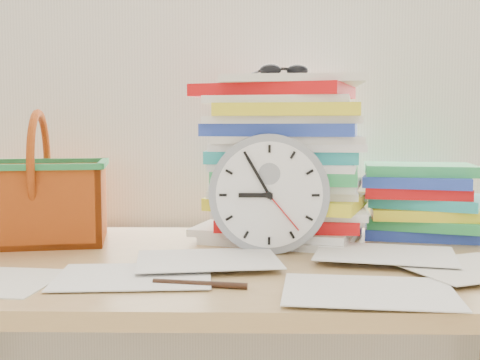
# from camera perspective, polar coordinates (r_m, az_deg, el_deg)

# --- Properties ---
(curtain) EXTENTS (2.40, 0.01, 2.50)m
(curtain) POSITION_cam_1_polar(r_m,az_deg,el_deg) (1.58, -0.91, 15.75)
(curtain) COLOR white
(curtain) RESTS_ON room_shell
(desk) EXTENTS (1.40, 0.70, 0.75)m
(desk) POSITION_cam_1_polar(r_m,az_deg,el_deg) (1.22, -1.48, -10.80)
(desk) COLOR tan
(desk) RESTS_ON ground
(paper_stack) EXTENTS (0.41, 0.36, 0.37)m
(paper_stack) POSITION_cam_1_polar(r_m,az_deg,el_deg) (1.38, 4.15, 1.97)
(paper_stack) COLOR white
(paper_stack) RESTS_ON desk
(clock) EXTENTS (0.24, 0.05, 0.24)m
(clock) POSITION_cam_1_polar(r_m,az_deg,el_deg) (1.23, 2.75, -1.29)
(clock) COLOR gray
(clock) RESTS_ON desk
(sunglasses) EXTENTS (0.14, 0.13, 0.03)m
(sunglasses) POSITION_cam_1_polar(r_m,az_deg,el_deg) (1.34, 4.18, 10.34)
(sunglasses) COLOR black
(sunglasses) RESTS_ON paper_stack
(book_stack) EXTENTS (0.33, 0.28, 0.17)m
(book_stack) POSITION_cam_1_polar(r_m,az_deg,el_deg) (1.47, 16.68, -1.90)
(book_stack) COLOR white
(book_stack) RESTS_ON desk
(basket) EXTENTS (0.32, 0.27, 0.29)m
(basket) POSITION_cam_1_polar(r_m,az_deg,el_deg) (1.41, -18.44, 0.20)
(basket) COLOR #BA4C12
(basket) RESTS_ON desk
(pen) EXTENTS (0.16, 0.04, 0.01)m
(pen) POSITION_cam_1_polar(r_m,az_deg,el_deg) (0.99, -3.84, -9.79)
(pen) COLOR black
(pen) RESTS_ON desk
(scattered_papers) EXTENTS (1.26, 0.42, 0.02)m
(scattered_papers) POSITION_cam_1_polar(r_m,az_deg,el_deg) (1.20, -1.49, -7.09)
(scattered_papers) COLOR white
(scattered_papers) RESTS_ON desk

